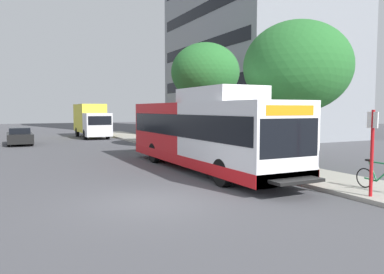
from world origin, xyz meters
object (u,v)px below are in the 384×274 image
Objects in this scene: bicycle_parked at (380,178)px; box_truck_background at (91,120)px; transit_bus at (204,133)px; bus_stop_sign_pole at (372,146)px; street_tree_mid_block at (205,72)px; parked_car_far_lane at (20,136)px; street_tree_near_stop at (297,67)px.

box_truck_background is at bearing 96.22° from bicycle_parked.
transit_bus is 7.51m from bus_stop_sign_pole.
box_truck_background is at bearing 94.40° from bus_stop_sign_pole.
bus_stop_sign_pole is 15.31m from street_tree_mid_block.
bus_stop_sign_pole is 29.50m from box_truck_background.
street_tree_mid_block reaches higher than bicycle_parked.
parked_car_far_lane is (-7.03, 17.23, -1.04)m from transit_bus.
bicycle_parked is at bearing -101.07° from street_tree_near_stop.
bicycle_parked is at bearing 23.12° from bus_stop_sign_pole.
transit_bus is at bearing 111.17° from bicycle_parked.
street_tree_near_stop reaches higher than transit_bus.
box_truck_background is (-4.14, 24.03, -2.88)m from street_tree_near_stop.
box_truck_background reaches higher than parked_car_far_lane.
street_tree_mid_block is (1.42, 14.32, 4.66)m from bicycle_parked.
street_tree_near_stop is 0.92× the size of street_tree_mid_block.
street_tree_mid_block reaches higher than street_tree_near_stop.
street_tree_mid_block reaches higher than box_truck_background.
parked_car_far_lane is (-11.12, 9.82, -4.56)m from street_tree_mid_block.
street_tree_mid_block is 1.00× the size of box_truck_background.
parked_car_far_lane is 0.64× the size of box_truck_background.
transit_bus reaches higher than box_truck_background.
street_tree_mid_block is at bearing 61.06° from transit_bus.
street_tree_near_stop is (3.65, -1.92, 2.91)m from transit_bus.
street_tree_mid_block is (0.44, 9.33, 0.60)m from street_tree_near_stop.
bus_stop_sign_pole is 26.08m from parked_car_far_lane.
street_tree_near_stop is at bearing 78.93° from bicycle_parked.
bicycle_parked is 0.25× the size of box_truck_background.
street_tree_near_stop is at bearing -80.22° from box_truck_background.
bus_stop_sign_pole is 0.37× the size of street_tree_mid_block.
bicycle_parked is at bearing -95.66° from street_tree_mid_block.
bicycle_parked is 6.51m from street_tree_near_stop.
bus_stop_sign_pole is 0.58× the size of parked_car_far_lane.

